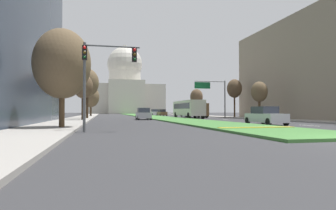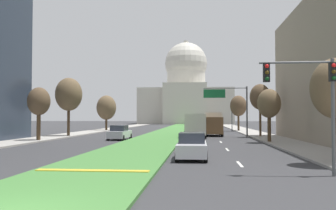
{
  "view_description": "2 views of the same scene",
  "coord_description": "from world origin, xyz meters",
  "px_view_note": "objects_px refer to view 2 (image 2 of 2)",
  "views": [
    {
      "loc": [
        -9.71,
        -9.73,
        1.22
      ],
      "look_at": [
        1.38,
        39.81,
        2.27
      ],
      "focal_mm": 31.06,
      "sensor_mm": 36.0,
      "label": 1
    },
    {
      "loc": [
        4.86,
        -8.42,
        2.62
      ],
      "look_at": [
        -0.2,
        48.92,
        4.53
      ],
      "focal_mm": 37.66,
      "sensor_mm": 36.0,
      "label": 2
    }
  ],
  "objects_px": {
    "sedan_very_far": "(197,125)",
    "street_tree_left_far": "(69,95)",
    "capitol_building": "(186,92)",
    "street_tree_left_mid": "(39,102)",
    "street_tree_left_distant": "(106,108)",
    "street_tree_right_distant": "(238,106)",
    "sedan_far_horizon": "(198,126)",
    "sedan_distant": "(215,128)",
    "street_tree_right_mid": "(269,104)",
    "sedan_lead_stopped": "(192,146)",
    "street_tree_right_near": "(335,89)",
    "overhead_guide_sign": "(230,101)",
    "traffic_light_far_right": "(232,113)",
    "street_tree_right_far": "(260,97)",
    "sedan_midblock": "(120,133)",
    "city_bus": "(196,123)",
    "box_truck_delivery": "(213,124)",
    "traffic_light_near_right": "(313,90)"
  },
  "relations": [
    {
      "from": "overhead_guide_sign",
      "to": "city_bus",
      "type": "distance_m",
      "value": 5.32
    },
    {
      "from": "street_tree_left_distant",
      "to": "sedan_far_horizon",
      "type": "distance_m",
      "value": 18.18
    },
    {
      "from": "overhead_guide_sign",
      "to": "sedan_lead_stopped",
      "type": "xyz_separation_m",
      "value": [
        -4.45,
        -23.67,
        -3.89
      ]
    },
    {
      "from": "box_truck_delivery",
      "to": "city_bus",
      "type": "relative_size",
      "value": 0.58
    },
    {
      "from": "sedan_distant",
      "to": "sedan_far_horizon",
      "type": "relative_size",
      "value": 1.06
    },
    {
      "from": "street_tree_right_far",
      "to": "sedan_midblock",
      "type": "height_order",
      "value": "street_tree_right_far"
    },
    {
      "from": "street_tree_right_near",
      "to": "street_tree_left_mid",
      "type": "relative_size",
      "value": 1.01
    },
    {
      "from": "capitol_building",
      "to": "street_tree_left_far",
      "type": "relative_size",
      "value": 4.47
    },
    {
      "from": "street_tree_right_near",
      "to": "sedan_far_horizon",
      "type": "bearing_deg",
      "value": 98.58
    },
    {
      "from": "street_tree_right_distant",
      "to": "box_truck_delivery",
      "type": "bearing_deg",
      "value": -108.23
    },
    {
      "from": "sedan_very_far",
      "to": "street_tree_left_far",
      "type": "bearing_deg",
      "value": -115.63
    },
    {
      "from": "street_tree_right_near",
      "to": "street_tree_right_far",
      "type": "distance_m",
      "value": 25.63
    },
    {
      "from": "street_tree_right_mid",
      "to": "traffic_light_far_right",
      "type": "bearing_deg",
      "value": 92.11
    },
    {
      "from": "street_tree_right_near",
      "to": "sedan_midblock",
      "type": "height_order",
      "value": "street_tree_right_near"
    },
    {
      "from": "street_tree_right_mid",
      "to": "sedan_lead_stopped",
      "type": "distance_m",
      "value": 15.94
    },
    {
      "from": "street_tree_right_near",
      "to": "street_tree_right_mid",
      "type": "xyz_separation_m",
      "value": [
        -0.37,
        16.15,
        -0.22
      ]
    },
    {
      "from": "street_tree_left_distant",
      "to": "box_truck_delivery",
      "type": "height_order",
      "value": "street_tree_left_distant"
    },
    {
      "from": "street_tree_left_mid",
      "to": "street_tree_right_distant",
      "type": "relative_size",
      "value": 0.89
    },
    {
      "from": "street_tree_left_mid",
      "to": "sedan_far_horizon",
      "type": "distance_m",
      "value": 37.75
    },
    {
      "from": "street_tree_left_distant",
      "to": "city_bus",
      "type": "relative_size",
      "value": 0.6
    },
    {
      "from": "traffic_light_far_right",
      "to": "city_bus",
      "type": "distance_m",
      "value": 19.24
    },
    {
      "from": "street_tree_left_mid",
      "to": "overhead_guide_sign",
      "type": "bearing_deg",
      "value": 24.8
    },
    {
      "from": "street_tree_left_mid",
      "to": "box_truck_delivery",
      "type": "xyz_separation_m",
      "value": [
        18.93,
        12.78,
        -2.5
      ]
    },
    {
      "from": "capitol_building",
      "to": "sedan_lead_stopped",
      "type": "relative_size",
      "value": 7.75
    },
    {
      "from": "sedan_far_horizon",
      "to": "sedan_very_far",
      "type": "height_order",
      "value": "sedan_very_far"
    },
    {
      "from": "street_tree_left_far",
      "to": "sedan_far_horizon",
      "type": "bearing_deg",
      "value": 56.41
    },
    {
      "from": "street_tree_right_mid",
      "to": "sedan_distant",
      "type": "distance_m",
      "value": 21.16
    },
    {
      "from": "street_tree_right_mid",
      "to": "street_tree_left_far",
      "type": "height_order",
      "value": "street_tree_left_far"
    },
    {
      "from": "street_tree_right_distant",
      "to": "street_tree_right_near",
      "type": "bearing_deg",
      "value": -89.69
    },
    {
      "from": "sedan_far_horizon",
      "to": "city_bus",
      "type": "distance_m",
      "value": 23.57
    },
    {
      "from": "street_tree_right_near",
      "to": "street_tree_left_mid",
      "type": "bearing_deg",
      "value": 146.04
    },
    {
      "from": "overhead_guide_sign",
      "to": "city_bus",
      "type": "xyz_separation_m",
      "value": [
        -4.45,
        0.41,
        -2.88
      ]
    },
    {
      "from": "street_tree_right_distant",
      "to": "street_tree_right_far",
      "type": "bearing_deg",
      "value": -88.18
    },
    {
      "from": "street_tree_right_mid",
      "to": "city_bus",
      "type": "xyz_separation_m",
      "value": [
        -7.4,
        10.31,
        -2.11
      ]
    },
    {
      "from": "street_tree_right_distant",
      "to": "sedan_far_horizon",
      "type": "xyz_separation_m",
      "value": [
        -7.3,
        5.28,
        -3.76
      ]
    },
    {
      "from": "street_tree_left_mid",
      "to": "sedan_very_far",
      "type": "distance_m",
      "value": 46.08
    },
    {
      "from": "street_tree_left_mid",
      "to": "sedan_far_horizon",
      "type": "bearing_deg",
      "value": 63.53
    },
    {
      "from": "street_tree_right_mid",
      "to": "sedan_midblock",
      "type": "relative_size",
      "value": 1.19
    },
    {
      "from": "street_tree_right_near",
      "to": "box_truck_delivery",
      "type": "distance_m",
      "value": 29.74
    },
    {
      "from": "street_tree_left_distant",
      "to": "sedan_far_horizon",
      "type": "relative_size",
      "value": 1.55
    },
    {
      "from": "street_tree_left_mid",
      "to": "street_tree_left_distant",
      "type": "bearing_deg",
      "value": 90.43
    },
    {
      "from": "street_tree_left_far",
      "to": "city_bus",
      "type": "relative_size",
      "value": 0.7
    },
    {
      "from": "traffic_light_near_right",
      "to": "street_tree_left_far",
      "type": "bearing_deg",
      "value": 127.8
    },
    {
      "from": "traffic_light_near_right",
      "to": "street_tree_right_near",
      "type": "relative_size",
      "value": 0.9
    },
    {
      "from": "traffic_light_far_right",
      "to": "street_tree_right_mid",
      "type": "relative_size",
      "value": 0.96
    },
    {
      "from": "street_tree_right_distant",
      "to": "sedan_lead_stopped",
      "type": "height_order",
      "value": "street_tree_right_distant"
    },
    {
      "from": "traffic_light_near_right",
      "to": "street_tree_right_mid",
      "type": "relative_size",
      "value": 0.96
    },
    {
      "from": "sedan_far_horizon",
      "to": "traffic_light_near_right",
      "type": "bearing_deg",
      "value": -84.36
    },
    {
      "from": "capitol_building",
      "to": "sedan_lead_stopped",
      "type": "height_order",
      "value": "capitol_building"
    },
    {
      "from": "traffic_light_far_right",
      "to": "street_tree_right_distant",
      "type": "bearing_deg",
      "value": 8.28
    }
  ]
}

